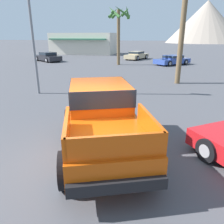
# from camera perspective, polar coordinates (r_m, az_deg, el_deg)

# --- Properties ---
(ground_plane) EXTENTS (320.00, 320.00, 0.00)m
(ground_plane) POSITION_cam_1_polar(r_m,az_deg,el_deg) (6.22, -5.65, -12.22)
(ground_plane) COLOR #4C4C51
(orange_pickup_truck) EXTENTS (3.65, 5.26, 1.87)m
(orange_pickup_truck) POSITION_cam_1_polar(r_m,az_deg,el_deg) (6.42, -2.68, -0.53)
(orange_pickup_truck) COLOR #CC4C0C
(orange_pickup_truck) RESTS_ON ground_plane
(parked_car_blue) EXTENTS (4.33, 4.52, 1.09)m
(parked_car_blue) POSITION_cam_1_polar(r_m,az_deg,el_deg) (27.37, 15.48, 13.00)
(parked_car_blue) COLOR #334C9E
(parked_car_blue) RESTS_ON ground_plane
(parked_car_tan) EXTENTS (3.12, 4.82, 1.14)m
(parked_car_tan) POSITION_cam_1_polar(r_m,az_deg,el_deg) (32.81, 6.44, 14.54)
(parked_car_tan) COLOR tan
(parked_car_tan) RESTS_ON ground_plane
(parked_car_dark) EXTENTS (4.68, 3.88, 1.19)m
(parked_car_dark) POSITION_cam_1_polar(r_m,az_deg,el_deg) (31.25, -16.43, 13.70)
(parked_car_dark) COLOR #232328
(parked_car_dark) RESTS_ON ground_plane
(street_lamp_post) EXTENTS (0.90, 0.24, 8.37)m
(street_lamp_post) POSITION_cam_1_polar(r_m,az_deg,el_deg) (13.47, -20.97, 25.54)
(street_lamp_post) COLOR slate
(street_lamp_post) RESTS_ON ground_plane
(palm_tree_short) EXTENTS (2.64, 2.74, 6.35)m
(palm_tree_short) POSITION_cam_1_polar(r_m,az_deg,el_deg) (26.26, 1.81, 22.70)
(palm_tree_short) COLOR brown
(palm_tree_short) RESTS_ON ground_plane
(storefront_building) EXTENTS (11.66, 6.51, 3.74)m
(storefront_building) POSITION_cam_1_polar(r_m,az_deg,el_deg) (43.42, -7.37, 17.34)
(storefront_building) COLOR beige
(storefront_building) RESTS_ON ground_plane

